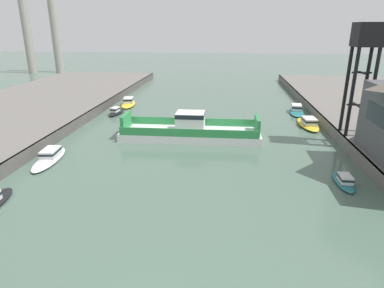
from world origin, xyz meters
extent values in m
cube|color=#4C4742|center=(-19.07, 20.00, 0.81)|extent=(0.30, 140.00, 1.62)
cube|color=#4C4742|center=(19.07, 20.00, 0.81)|extent=(0.30, 140.00, 1.62)
cube|color=silver|center=(-1.10, 32.63, 0.55)|extent=(19.54, 5.96, 1.10)
cube|color=#2D8947|center=(-1.12, 35.47, 1.65)|extent=(18.71, 0.27, 1.10)
cube|color=#2D8947|center=(-1.07, 29.79, 1.65)|extent=(18.71, 0.27, 1.10)
cube|color=silver|center=(-1.10, 32.63, 2.44)|extent=(3.92, 3.22, 2.68)
cube|color=black|center=(-1.10, 32.63, 3.43)|extent=(3.96, 3.26, 0.60)
cube|color=#2D8947|center=(8.15, 32.71, 2.20)|extent=(0.53, 4.07, 2.20)
cube|color=#2D8947|center=(-10.34, 32.56, 2.20)|extent=(0.53, 4.07, 2.20)
ellipsoid|color=black|center=(-15.97, 45.02, 0.28)|extent=(2.33, 5.32, 0.55)
cube|color=silver|center=(-16.02, 44.64, 0.94)|extent=(1.37, 1.94, 0.78)
cube|color=black|center=(-16.02, 44.64, 1.04)|extent=(1.41, 2.00, 0.23)
ellipsoid|color=#237075|center=(15.84, 19.78, 0.19)|extent=(1.67, 5.08, 0.37)
cube|color=silver|center=(15.83, 19.40, 0.72)|extent=(1.15, 1.78, 0.71)
cube|color=black|center=(15.83, 19.40, 0.81)|extent=(1.18, 1.83, 0.21)
ellipsoid|color=#237075|center=(16.64, 49.33, 0.23)|extent=(3.45, 8.02, 0.46)
cube|color=silver|center=(16.72, 49.91, 0.97)|extent=(2.06, 2.92, 1.01)
cube|color=black|center=(16.72, 49.91, 1.09)|extent=(2.12, 3.00, 0.30)
ellipsoid|color=white|center=(-16.67, 22.32, 0.23)|extent=(3.15, 8.13, 0.47)
cube|color=silver|center=(-16.73, 22.92, 0.89)|extent=(1.93, 2.93, 0.83)
cube|color=black|center=(-16.73, 22.92, 0.99)|extent=(1.99, 3.01, 0.25)
ellipsoid|color=yellow|center=(-15.82, 52.11, 0.27)|extent=(3.60, 7.68, 0.55)
cube|color=silver|center=(-15.90, 52.66, 1.04)|extent=(2.15, 2.82, 0.99)
cube|color=black|center=(-15.90, 52.66, 1.16)|extent=(2.22, 2.90, 0.30)
ellipsoid|color=yellow|center=(16.82, 40.69, 0.29)|extent=(3.17, 8.27, 0.58)
cube|color=silver|center=(16.86, 40.08, 1.05)|extent=(2.03, 2.96, 0.95)
cube|color=black|center=(16.86, 40.08, 1.17)|extent=(2.09, 3.04, 0.28)
cylinder|color=black|center=(19.30, 33.21, 7.13)|extent=(0.44, 0.44, 11.04)
cylinder|color=black|center=(21.67, 33.21, 7.13)|extent=(0.44, 0.44, 11.04)
cylinder|color=black|center=(19.30, 30.84, 7.13)|extent=(0.44, 0.44, 11.04)
cylinder|color=black|center=(21.67, 30.84, 7.13)|extent=(0.44, 0.44, 11.04)
cube|color=black|center=(20.49, 32.03, 5.48)|extent=(2.37, 0.20, 0.20)
cube|color=black|center=(20.49, 32.03, 5.48)|extent=(0.20, 2.37, 0.20)
cube|color=black|center=(20.49, 32.03, 9.56)|extent=(2.37, 0.20, 0.20)
cube|color=black|center=(20.49, 32.03, 9.56)|extent=(0.20, 2.37, 0.20)
cube|color=black|center=(20.49, 32.03, 14.07)|extent=(3.08, 3.08, 2.83)
cylinder|color=#9E998E|center=(-54.38, 100.91, 17.81)|extent=(2.83, 2.83, 35.61)
cylinder|color=#9E998E|center=(-62.64, 97.78, 17.37)|extent=(2.78, 2.78, 34.74)
camera|label=1|loc=(3.87, -12.13, 14.89)|focal=31.25mm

